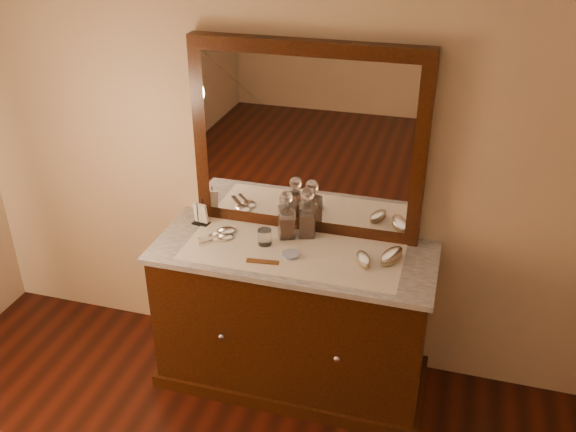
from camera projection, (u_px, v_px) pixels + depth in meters
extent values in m
plane|color=tan|center=(310.00, 128.00, 3.14)|extent=(4.50, 4.50, 0.00)
cube|color=black|center=(293.00, 320.00, 3.36)|extent=(1.40, 0.55, 0.82)
cube|color=black|center=(293.00, 372.00, 3.54)|extent=(1.46, 0.59, 0.08)
sphere|color=silver|center=(222.00, 337.00, 3.17)|extent=(0.04, 0.04, 0.04)
sphere|color=silver|center=(337.00, 359.00, 3.03)|extent=(0.04, 0.04, 0.04)
cube|color=silver|center=(293.00, 253.00, 3.16)|extent=(1.44, 0.59, 0.03)
cube|color=black|center=(307.00, 141.00, 3.12)|extent=(1.20, 0.08, 1.00)
cube|color=white|center=(305.00, 143.00, 3.09)|extent=(1.06, 0.01, 0.86)
cube|color=white|center=(292.00, 252.00, 3.14)|extent=(1.10, 0.45, 0.00)
cylinder|color=white|center=(291.00, 255.00, 3.10)|extent=(0.09, 0.09, 0.02)
cube|color=brown|center=(263.00, 262.00, 3.05)|extent=(0.16, 0.05, 0.01)
cube|color=black|center=(201.00, 223.00, 3.39)|extent=(0.10, 0.07, 0.01)
cylinder|color=black|center=(198.00, 215.00, 3.34)|extent=(0.01, 0.01, 0.14)
cylinder|color=black|center=(203.00, 210.00, 3.38)|extent=(0.01, 0.01, 0.14)
cube|color=white|center=(201.00, 213.00, 3.36)|extent=(0.08, 0.05, 0.11)
cube|color=brown|center=(286.00, 227.00, 3.24)|extent=(0.09, 0.09, 0.12)
cube|color=white|center=(286.00, 222.00, 3.23)|extent=(0.11, 0.11, 0.17)
cylinder|color=white|center=(286.00, 205.00, 3.18)|extent=(0.04, 0.04, 0.03)
sphere|color=white|center=(286.00, 197.00, 3.16)|extent=(0.09, 0.09, 0.07)
cube|color=brown|center=(307.00, 225.00, 3.25)|extent=(0.09, 0.09, 0.13)
cube|color=white|center=(307.00, 221.00, 3.23)|extent=(0.11, 0.11, 0.18)
cylinder|color=white|center=(307.00, 203.00, 3.18)|extent=(0.04, 0.04, 0.03)
sphere|color=white|center=(307.00, 194.00, 3.16)|extent=(0.09, 0.09, 0.07)
ellipsoid|color=#9D8460|center=(363.00, 261.00, 3.04)|extent=(0.11, 0.16, 0.02)
ellipsoid|color=silver|center=(363.00, 258.00, 3.03)|extent=(0.11, 0.16, 0.02)
ellipsoid|color=#9D8460|center=(391.00, 258.00, 3.06)|extent=(0.13, 0.19, 0.03)
ellipsoid|color=silver|center=(392.00, 254.00, 3.05)|extent=(0.13, 0.19, 0.03)
ellipsoid|color=silver|center=(226.00, 231.00, 3.30)|extent=(0.13, 0.14, 0.02)
cube|color=silver|center=(210.00, 236.00, 3.26)|extent=(0.11, 0.12, 0.01)
ellipsoid|color=silver|center=(225.00, 237.00, 3.24)|extent=(0.12, 0.12, 0.02)
cube|color=silver|center=(210.00, 242.00, 3.21)|extent=(0.10, 0.10, 0.01)
cylinder|color=white|center=(265.00, 237.00, 3.18)|extent=(0.07, 0.07, 0.08)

